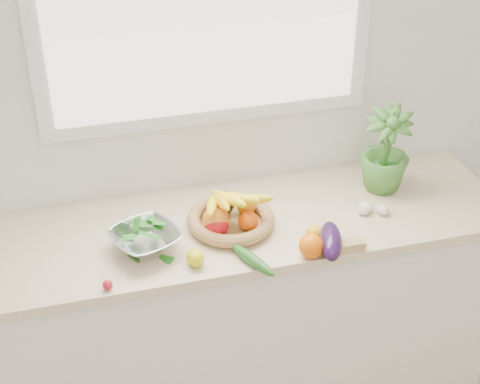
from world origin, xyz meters
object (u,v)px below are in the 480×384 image
object	(u,v)px
eggplant	(331,241)
potted_herb	(386,149)
fruit_basket	(230,215)
apple	(217,226)
colander_with_spinach	(145,236)
cucumber	(252,260)

from	to	relation	value
eggplant	potted_herb	xyz separation A→B (m)	(0.36, 0.35, 0.14)
potted_herb	fruit_basket	distance (m)	0.70
apple	fruit_basket	size ratio (longest dim) A/B	0.20
eggplant	potted_herb	world-z (taller)	potted_herb
apple	colander_with_spinach	world-z (taller)	colander_with_spinach
eggplant	colander_with_spinach	distance (m)	0.68
cucumber	apple	bearing A→B (deg)	112.18
fruit_basket	eggplant	bearing A→B (deg)	-37.88
apple	eggplant	xyz separation A→B (m)	(0.38, -0.20, -0.00)
cucumber	colander_with_spinach	xyz separation A→B (m)	(-0.35, 0.19, 0.04)
potted_herb	eggplant	bearing A→B (deg)	-135.83
apple	fruit_basket	bearing A→B (deg)	38.49
eggplant	cucumber	xyz separation A→B (m)	(-0.30, -0.00, -0.02)
potted_herb	apple	bearing A→B (deg)	-168.34
apple	potted_herb	world-z (taller)	potted_herb
colander_with_spinach	potted_herb	bearing A→B (deg)	9.48
fruit_basket	potted_herb	bearing A→B (deg)	8.58
eggplant	colander_with_spinach	bearing A→B (deg)	164.60
cucumber	colander_with_spinach	world-z (taller)	colander_with_spinach
apple	eggplant	distance (m)	0.43
eggplant	fruit_basket	size ratio (longest dim) A/B	0.50
eggplant	cucumber	world-z (taller)	eggplant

